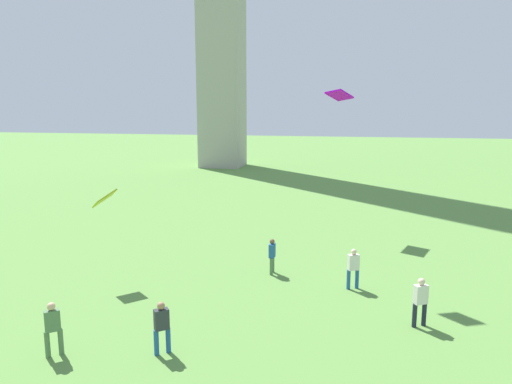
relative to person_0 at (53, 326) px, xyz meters
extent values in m
cylinder|color=#51754C|center=(0.15, 0.12, -0.57)|extent=(0.16, 0.16, 0.83)
cylinder|color=#51754C|center=(-0.15, -0.12, -0.57)|extent=(0.16, 0.16, 0.83)
cube|color=#51754C|center=(0.00, 0.00, 0.18)|extent=(0.52, 0.48, 0.66)
sphere|color=#D8AD84|center=(0.00, 0.00, 0.63)|extent=(0.24, 0.24, 0.24)
cylinder|color=#235693|center=(3.35, 0.91, -0.58)|extent=(0.15, 0.15, 0.82)
cylinder|color=#235693|center=(3.05, 0.68, -0.58)|extent=(0.15, 0.15, 0.82)
cube|color=#2D3338|center=(3.20, 0.79, 0.15)|extent=(0.51, 0.47, 0.65)
sphere|color=#A37556|center=(3.20, 0.79, 0.60)|extent=(0.24, 0.24, 0.24)
cylinder|color=#235693|center=(9.11, 7.51, -0.57)|extent=(0.16, 0.16, 0.83)
cylinder|color=#235693|center=(8.76, 7.35, -0.57)|extent=(0.16, 0.16, 0.83)
cube|color=silver|center=(8.94, 7.43, 0.18)|extent=(0.52, 0.43, 0.66)
sphere|color=beige|center=(8.94, 7.43, 0.63)|extent=(0.24, 0.24, 0.24)
cylinder|color=#1E2333|center=(11.06, 4.27, -0.56)|extent=(0.16, 0.16, 0.84)
cylinder|color=#1E2333|center=(11.40, 4.46, -0.56)|extent=(0.16, 0.16, 0.84)
cube|color=silver|center=(11.23, 4.36, 0.19)|extent=(0.53, 0.45, 0.67)
sphere|color=beige|center=(11.23, 4.36, 0.65)|extent=(0.25, 0.25, 0.25)
cylinder|color=#51754C|center=(5.31, 8.72, -0.59)|extent=(0.15, 0.15, 0.79)
cylinder|color=#51754C|center=(5.30, 8.36, -0.59)|extent=(0.15, 0.15, 0.79)
cube|color=#235693|center=(5.31, 8.54, 0.12)|extent=(0.26, 0.43, 0.62)
sphere|color=brown|center=(5.31, 8.54, 0.54)|extent=(0.23, 0.23, 0.23)
cube|color=#ABB416|center=(-1.66, 6.39, 2.67)|extent=(0.99, 1.32, 0.82)
cube|color=#AF04D8|center=(7.81, 17.33, 7.21)|extent=(1.72, 1.84, 0.70)
camera|label=1|loc=(8.81, -12.00, 6.62)|focal=33.44mm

